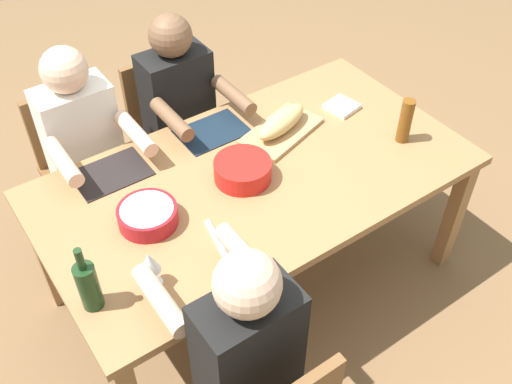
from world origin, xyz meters
name	(u,v)px	position (x,y,z in m)	size (l,w,h in m)	color
ground_plane	(256,278)	(0.00, 0.00, 0.00)	(8.00, 8.00, 0.00)	brown
dining_table	(256,186)	(0.00, 0.00, 0.67)	(1.90, 1.05, 0.74)	#9E7044
diner_far_right	(241,347)	(0.52, 0.66, 0.70)	(0.41, 0.53, 1.20)	#2D2D38
chair_near_center	(169,125)	(0.00, -0.84, 0.48)	(0.40, 0.40, 0.85)	brown
diner_near_center	(182,109)	(0.00, -0.66, 0.70)	(0.41, 0.53, 1.20)	#2D2D38
chair_near_right	(80,160)	(0.52, -0.84, 0.48)	(0.40, 0.40, 0.85)	brown
diner_near_right	(86,146)	(0.52, -0.66, 0.70)	(0.41, 0.53, 1.20)	#2D2D38
serving_bowl_fruit	(243,169)	(0.06, -0.01, 0.79)	(0.25, 0.25, 0.09)	red
serving_bowl_pasta	(148,215)	(0.52, -0.01, 0.78)	(0.24, 0.24, 0.08)	#B21923
cutting_board	(281,131)	(-0.27, -0.17, 0.75)	(0.40, 0.22, 0.02)	tan
bread_loaf	(282,122)	(-0.27, -0.17, 0.81)	(0.32, 0.11, 0.09)	tan
wine_bottle	(88,285)	(0.87, 0.24, 0.85)	(0.08, 0.08, 0.29)	#193819
beer_bottle	(405,121)	(-0.70, 0.19, 0.85)	(0.06, 0.06, 0.22)	brown
wine_glass	(150,263)	(0.65, 0.28, 0.86)	(0.08, 0.08, 0.17)	silver
placemat_near_center	(212,132)	(0.00, -0.36, 0.74)	(0.32, 0.23, 0.01)	#142333
placemat_near_right	(111,173)	(0.52, -0.36, 0.74)	(0.32, 0.23, 0.01)	black
carving_knife	(217,240)	(0.35, 0.24, 0.74)	(0.23, 0.02, 0.01)	silver
napkin_stack	(342,107)	(-0.63, -0.16, 0.75)	(0.14, 0.14, 0.02)	white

